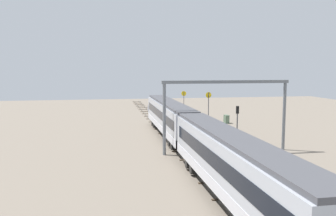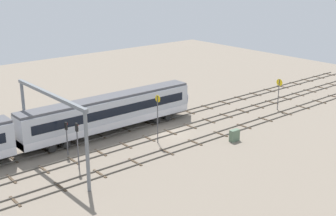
# 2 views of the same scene
# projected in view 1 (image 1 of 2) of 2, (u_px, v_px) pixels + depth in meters

# --- Properties ---
(ground_plane) EXTENTS (110.24, 110.24, 0.00)m
(ground_plane) POSITION_uv_depth(u_px,v_px,m) (191.00, 128.00, 56.27)
(ground_plane) COLOR gray
(track_near_foreground) EXTENTS (94.24, 2.40, 0.16)m
(track_near_foreground) POSITION_uv_depth(u_px,v_px,m) (219.00, 127.00, 57.07)
(track_near_foreground) COLOR #59544C
(track_near_foreground) RESTS_ON ground
(track_second_near) EXTENTS (94.24, 2.40, 0.16)m
(track_second_near) POSITION_uv_depth(u_px,v_px,m) (191.00, 128.00, 56.26)
(track_second_near) COLOR #59544C
(track_second_near) RESTS_ON ground
(track_with_train) EXTENTS (94.24, 2.40, 0.16)m
(track_with_train) POSITION_uv_depth(u_px,v_px,m) (162.00, 129.00, 55.45)
(track_with_train) COLOR #59544C
(track_with_train) RESTS_ON ground
(train) EXTENTS (50.40, 3.24, 4.80)m
(train) POSITION_uv_depth(u_px,v_px,m) (189.00, 133.00, 37.63)
(train) COLOR #B7BCC6
(train) RESTS_ON ground
(overhead_gantry) EXTENTS (0.40, 14.78, 8.22)m
(overhead_gantry) POSITION_uv_depth(u_px,v_px,m) (226.00, 100.00, 39.78)
(overhead_gantry) COLOR slate
(overhead_gantry) RESTS_ON ground
(speed_sign_near_foreground) EXTENTS (0.14, 0.87, 6.00)m
(speed_sign_near_foreground) POSITION_uv_depth(u_px,v_px,m) (208.00, 107.00, 52.76)
(speed_sign_near_foreground) COLOR #4C4C51
(speed_sign_near_foreground) RESTS_ON ground
(speed_sign_mid_trackside) EXTENTS (0.14, 1.04, 4.71)m
(speed_sign_mid_trackside) POSITION_uv_depth(u_px,v_px,m) (184.00, 98.00, 74.50)
(speed_sign_mid_trackside) COLOR #4C4C51
(speed_sign_mid_trackside) RESTS_ON ground
(signal_light_trackside_approach) EXTENTS (0.31, 0.32, 5.09)m
(signal_light_trackside_approach) POSITION_uv_depth(u_px,v_px,m) (237.00, 121.00, 42.16)
(signal_light_trackside_approach) COLOR #4C4C51
(signal_light_trackside_approach) RESTS_ON ground
(signal_light_trackside_departure) EXTENTS (0.31, 0.32, 3.94)m
(signal_light_trackside_departure) POSITION_uv_depth(u_px,v_px,m) (203.00, 126.00, 42.35)
(signal_light_trackside_departure) COLOR #4C4C51
(signal_light_trackside_departure) RESTS_ON ground
(relay_cabinet) EXTENTS (1.31, 0.64, 1.44)m
(relay_cabinet) POSITION_uv_depth(u_px,v_px,m) (226.00, 119.00, 61.47)
(relay_cabinet) COLOR #597259
(relay_cabinet) RESTS_ON ground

